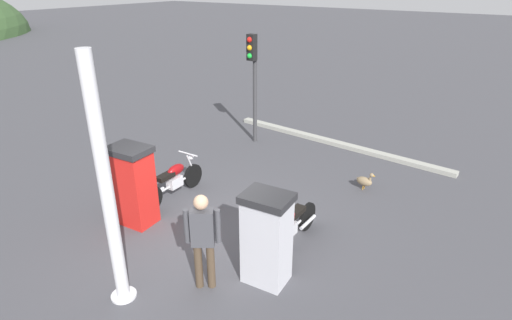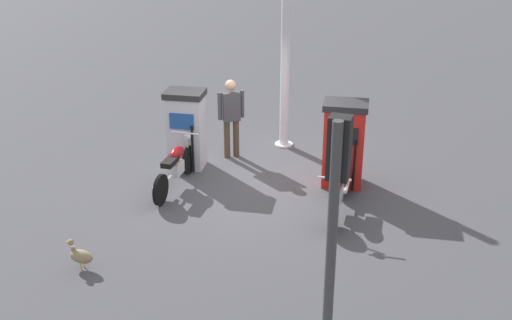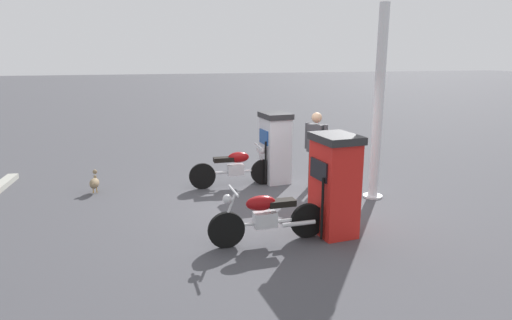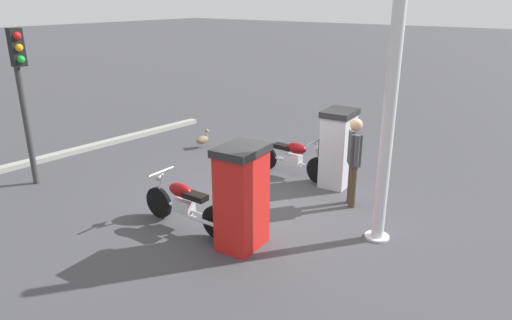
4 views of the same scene
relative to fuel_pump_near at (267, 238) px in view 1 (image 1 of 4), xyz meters
name	(u,v)px [view 1 (image 1 of 4)]	position (x,y,z in m)	size (l,w,h in m)	color
ground_plane	(210,237)	(0.41, 1.59, -0.82)	(120.00, 120.00, 0.00)	#424247
fuel_pump_near	(267,238)	(0.00, 0.00, 0.00)	(0.66, 0.82, 1.62)	silver
fuel_pump_far	(133,185)	(0.00, 3.19, 0.03)	(0.69, 0.88, 1.67)	red
motorcycle_near_pump	(289,227)	(0.99, 0.15, -0.37)	(1.98, 0.56, 0.93)	black
motorcycle_far_pump	(174,180)	(1.18, 3.27, -0.38)	(1.92, 0.56, 0.93)	black
attendant_person	(203,236)	(-0.70, 0.73, 0.15)	(0.39, 0.52, 1.69)	#473828
wandering_duck	(365,181)	(4.00, -0.18, -0.59)	(0.23, 0.48, 0.48)	#847051
roadside_traffic_light	(253,70)	(5.08, 3.77, 1.40)	(0.38, 0.25, 3.21)	#38383A
canopy_support_pole	(107,194)	(-1.63, 1.65, 1.04)	(0.40, 0.40, 3.88)	silver
road_edge_kerb	(335,143)	(6.26, 1.59, -0.76)	(0.77, 7.01, 0.12)	#9E9E93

